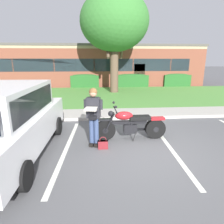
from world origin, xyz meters
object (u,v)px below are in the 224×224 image
hedge_center_left (131,80)px  brick_building (95,65)px  rider_person (93,113)px  shade_tree (114,22)px  motorcycle (133,124)px  handbag (103,144)px  parked_suv_adjacent (5,121)px  hedge_left (85,80)px  hedge_center_right (176,80)px

hedge_center_left → brick_building: (-3.40, 5.13, 1.27)m
rider_person → shade_tree: size_ratio=0.24×
motorcycle → handbag: bearing=-146.7°
rider_person → parked_suv_adjacent: bearing=-168.1°
handbag → hedge_left: (-1.18, 12.90, 0.51)m
rider_person → hedge_left: 12.72m
parked_suv_adjacent → hedge_center_right: parked_suv_adjacent is taller
motorcycle → parked_suv_adjacent: size_ratio=0.46×
parked_suv_adjacent → brick_building: brick_building is taller
parked_suv_adjacent → hedge_center_right: (9.82, 13.15, -0.30)m
hedge_center_right → brick_building: (-7.67, 5.13, 1.27)m
hedge_left → hedge_center_right: (8.55, 0.00, 0.00)m
parked_suv_adjacent → hedge_left: (1.27, 13.15, -0.30)m
parked_suv_adjacent → hedge_left: bearing=84.5°
brick_building → hedge_center_left: bearing=-56.5°
rider_person → shade_tree: shade_tree is taller
rider_person → handbag: (0.25, -0.21, -0.86)m
motorcycle → rider_person: bearing=-160.6°
shade_tree → hedge_left: (-2.39, 3.17, -4.37)m
rider_person → handbag: bearing=-39.6°
motorcycle → brick_building: (-1.29, 17.37, 1.45)m
handbag → brick_building: size_ratio=0.02×
handbag → hedge_left: bearing=95.2°
handbag → shade_tree: (1.21, 9.73, 4.88)m
shade_tree → hedge_center_right: 8.19m
hedge_center_left → hedge_center_right: (4.28, 0.00, 0.00)m
hedge_center_right → brick_building: 9.32m
motorcycle → hedge_left: 12.44m
rider_person → handbag: 0.92m
brick_building → motorcycle: bearing=-85.8°
parked_suv_adjacent → hedge_left: 13.21m
handbag → hedge_left: 12.96m
handbag → hedge_center_left: (3.10, 12.90, 0.51)m
brick_building → shade_tree: bearing=-79.7°
handbag → parked_suv_adjacent: 2.59m
hedge_center_right → parked_suv_adjacent: bearing=-126.8°
shade_tree → hedge_left: shade_tree is taller
rider_person → shade_tree: 10.43m
shade_tree → handbag: bearing=-97.1°
rider_person → brick_building: (-0.05, 17.81, 0.92)m
shade_tree → hedge_center_right: shade_tree is taller
handbag → hedge_center_left: 13.27m
handbag → hedge_left: hedge_left is taller
motorcycle → hedge_center_right: bearing=62.5°
hedge_left → hedge_center_left: 4.28m
hedge_left → brick_building: (0.88, 5.13, 1.27)m
hedge_center_left → hedge_center_right: same height
hedge_center_left → hedge_center_right: bearing=0.0°
motorcycle → shade_tree: 10.15m
parked_suv_adjacent → hedge_center_right: bearing=53.2°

